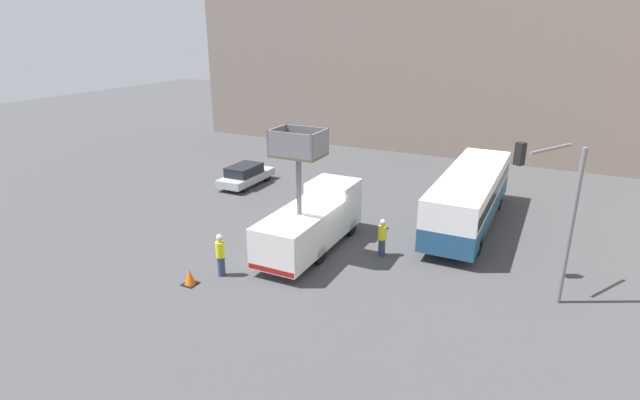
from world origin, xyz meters
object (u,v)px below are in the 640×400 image
(traffic_light_pole, at_px, (553,196))
(traffic_cone_near_truck, at_px, (190,277))
(road_worker_near_truck, at_px, (221,255))
(road_worker_directing, at_px, (382,238))
(utility_truck, at_px, (312,220))
(parked_car_curbside, at_px, (246,175))
(city_bus, at_px, (470,194))

(traffic_light_pole, xyz_separation_m, traffic_cone_near_truck, (-12.98, -5.66, -3.77))
(traffic_light_pole, relative_size, traffic_cone_near_truck, 8.99)
(road_worker_near_truck, height_order, traffic_cone_near_truck, road_worker_near_truck)
(road_worker_directing, bearing_deg, utility_truck, 37.67)
(traffic_light_pole, bearing_deg, road_worker_directing, 175.96)
(road_worker_near_truck, distance_m, traffic_cone_near_truck, 1.55)
(traffic_light_pole, distance_m, parked_car_curbside, 20.11)
(utility_truck, bearing_deg, city_bus, 46.11)
(road_worker_directing, xyz_separation_m, traffic_cone_near_truck, (-6.18, -6.14, -0.58))
(road_worker_near_truck, height_order, parked_car_curbside, road_worker_near_truck)
(city_bus, bearing_deg, utility_truck, 123.13)
(traffic_light_pole, bearing_deg, city_bus, 123.15)
(city_bus, xyz_separation_m, parked_car_curbside, (-14.70, 0.68, -1.05))
(road_worker_near_truck, bearing_deg, parked_car_curbside, -19.55)
(road_worker_directing, height_order, traffic_cone_near_truck, road_worker_directing)
(road_worker_directing, bearing_deg, road_worker_near_truck, 66.24)
(traffic_cone_near_truck, bearing_deg, utility_truck, 61.27)
(traffic_light_pole, bearing_deg, parked_car_curbside, 160.17)
(road_worker_near_truck, relative_size, parked_car_curbside, 0.43)
(traffic_light_pole, height_order, road_worker_near_truck, traffic_light_pole)
(utility_truck, xyz_separation_m, traffic_light_pole, (10.03, 0.29, 2.60))
(utility_truck, relative_size, road_worker_near_truck, 3.77)
(traffic_light_pole, bearing_deg, utility_truck, -178.37)
(traffic_light_pole, xyz_separation_m, road_worker_near_truck, (-12.28, -4.44, -3.13))
(city_bus, height_order, traffic_cone_near_truck, city_bus)
(traffic_cone_near_truck, bearing_deg, road_worker_near_truck, 60.27)
(city_bus, bearing_deg, traffic_light_pole, -159.83)
(road_worker_directing, xyz_separation_m, parked_car_curbside, (-11.85, 6.25, -0.19))
(utility_truck, distance_m, city_bus, 8.78)
(road_worker_directing, distance_m, traffic_cone_near_truck, 8.73)
(parked_car_curbside, bearing_deg, traffic_cone_near_truck, -65.40)
(traffic_light_pole, distance_m, road_worker_directing, 7.52)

